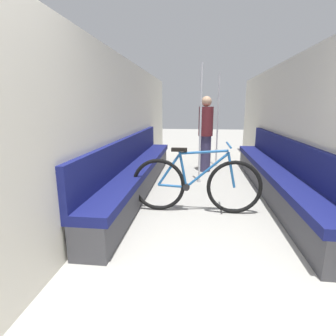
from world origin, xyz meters
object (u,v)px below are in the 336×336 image
(bench_seat_row_left, at_px, (138,172))
(bench_seat_row_right, at_px, (275,176))
(grab_pole_far, at_px, (200,127))
(passenger_standing, at_px, (206,134))
(bicycle, at_px, (196,184))
(grab_pole_near, at_px, (218,122))

(bench_seat_row_left, xyz_separation_m, bench_seat_row_right, (2.18, 0.00, 0.00))
(bench_seat_row_right, height_order, grab_pole_far, grab_pole_far)
(grab_pole_far, xyz_separation_m, passenger_standing, (0.12, 0.85, -0.21))
(bicycle, bearing_deg, passenger_standing, 67.20)
(bench_seat_row_left, distance_m, grab_pole_near, 2.55)
(bench_seat_row_right, relative_size, passenger_standing, 2.76)
(bench_seat_row_left, relative_size, grab_pole_far, 2.08)
(bench_seat_row_right, bearing_deg, bench_seat_row_left, 180.00)
(bicycle, distance_m, grab_pole_far, 1.57)
(bench_seat_row_right, bearing_deg, grab_pole_far, 153.14)
(grab_pole_near, height_order, grab_pole_far, same)
(bench_seat_row_left, xyz_separation_m, passenger_standing, (1.12, 1.44, 0.50))
(bicycle, height_order, passenger_standing, passenger_standing)
(passenger_standing, bearing_deg, bicycle, 57.96)
(bench_seat_row_right, relative_size, grab_pole_far, 2.08)
(bicycle, distance_m, grab_pole_near, 2.94)
(grab_pole_near, relative_size, grab_pole_far, 1.00)
(bench_seat_row_right, xyz_separation_m, passenger_standing, (-1.06, 1.44, 0.50))
(bicycle, bearing_deg, grab_pole_near, 62.44)
(bicycle, height_order, grab_pole_near, grab_pole_near)
(grab_pole_far, relative_size, passenger_standing, 1.33)
(bench_seat_row_right, distance_m, passenger_standing, 1.86)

